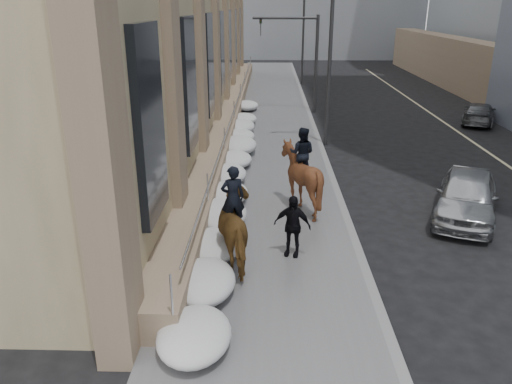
{
  "coord_description": "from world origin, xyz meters",
  "views": [
    {
      "loc": [
        0.05,
        -10.26,
        6.62
      ],
      "look_at": [
        -0.29,
        2.74,
        1.7
      ],
      "focal_mm": 35.0,
      "sensor_mm": 36.0,
      "label": 1
    }
  ],
  "objects_px": {
    "mounted_horse_right": "(301,175)",
    "car_silver": "(467,195)",
    "car_grey": "(479,113)",
    "mounted_horse_left": "(240,227)",
    "pedestrian": "(292,226)"
  },
  "relations": [
    {
      "from": "mounted_horse_right",
      "to": "car_silver",
      "type": "height_order",
      "value": "mounted_horse_right"
    },
    {
      "from": "mounted_horse_right",
      "to": "car_grey",
      "type": "distance_m",
      "value": 17.69
    },
    {
      "from": "mounted_horse_left",
      "to": "pedestrian",
      "type": "distance_m",
      "value": 1.5
    },
    {
      "from": "car_grey",
      "to": "mounted_horse_left",
      "type": "bearing_deg",
      "value": 78.1
    },
    {
      "from": "mounted_horse_right",
      "to": "pedestrian",
      "type": "xyz_separation_m",
      "value": [
        -0.41,
        -3.31,
        -0.32
      ]
    },
    {
      "from": "pedestrian",
      "to": "car_silver",
      "type": "bearing_deg",
      "value": 42.61
    },
    {
      "from": "mounted_horse_right",
      "to": "pedestrian",
      "type": "bearing_deg",
      "value": 98.23
    },
    {
      "from": "car_silver",
      "to": "pedestrian",
      "type": "bearing_deg",
      "value": -129.85
    },
    {
      "from": "mounted_horse_left",
      "to": "car_grey",
      "type": "distance_m",
      "value": 21.82
    },
    {
      "from": "mounted_horse_right",
      "to": "car_grey",
      "type": "xyz_separation_m",
      "value": [
        11.26,
        13.63,
        -0.71
      ]
    },
    {
      "from": "car_silver",
      "to": "car_grey",
      "type": "xyz_separation_m",
      "value": [
        5.85,
        13.95,
        -0.17
      ]
    },
    {
      "from": "mounted_horse_left",
      "to": "mounted_horse_right",
      "type": "bearing_deg",
      "value": -132.43
    },
    {
      "from": "mounted_horse_left",
      "to": "mounted_horse_right",
      "type": "relative_size",
      "value": 0.97
    },
    {
      "from": "pedestrian",
      "to": "car_grey",
      "type": "relative_size",
      "value": 0.42
    },
    {
      "from": "mounted_horse_left",
      "to": "car_silver",
      "type": "bearing_deg",
      "value": -171.28
    }
  ]
}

